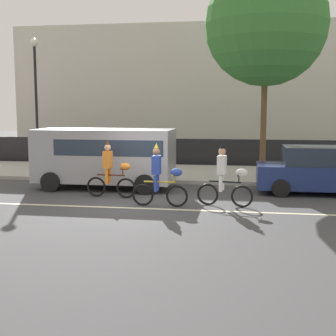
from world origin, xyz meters
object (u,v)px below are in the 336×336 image
parked_van_grey (107,154)px  street_lamp_post (36,84)px  pedestrian_onlooker (87,147)px  parade_cyclist_orange (111,172)px  parade_cyclist_zebra (225,179)px  parked_car_navy (316,171)px  parade_cyclist_cobalt (160,179)px

parked_van_grey → street_lamp_post: size_ratio=0.85×
parked_van_grey → pedestrian_onlooker: bearing=115.6°
pedestrian_onlooker → parade_cyclist_orange: bearing=-65.5°
parade_cyclist_zebra → parked_car_navy: parade_cyclist_zebra is taller
parade_cyclist_orange → parade_cyclist_zebra: (3.78, -0.82, 0.00)m
parked_van_grey → parade_cyclist_zebra: bearing=-29.5°
parade_cyclist_zebra → pedestrian_onlooker: 10.63m
parade_cyclist_zebra → parade_cyclist_orange: bearing=167.8°
parade_cyclist_orange → parked_car_navy: parade_cyclist_orange is taller
parked_van_grey → pedestrian_onlooker: 6.06m
parade_cyclist_orange → parked_car_navy: 7.03m
parked_van_grey → parked_car_navy: size_ratio=1.22×
parade_cyclist_orange → pedestrian_onlooker: bearing=114.5°
parked_car_navy → parade_cyclist_zebra: bearing=-139.3°
parade_cyclist_zebra → parked_van_grey: 5.10m
parade_cyclist_zebra → parked_car_navy: 3.99m
street_lamp_post → parade_cyclist_cobalt: bearing=-43.5°
pedestrian_onlooker → parked_car_navy: bearing=-28.1°
parked_van_grey → pedestrian_onlooker: (-2.61, 5.46, -0.27)m
parade_cyclist_zebra → street_lamp_post: street_lamp_post is taller
street_lamp_post → parade_cyclist_orange: bearing=-46.9°
parade_cyclist_cobalt → parade_cyclist_zebra: size_ratio=1.00×
parade_cyclist_cobalt → street_lamp_post: (-6.84, 6.48, 3.15)m
parked_car_navy → parade_cyclist_orange: bearing=-165.3°
parked_van_grey → parked_car_navy: parked_van_grey is taller
parade_cyclist_cobalt → parked_van_grey: size_ratio=0.38×
parade_cyclist_zebra → parked_van_grey: (-4.42, 2.50, 0.44)m
parade_cyclist_orange → street_lamp_post: 7.96m
street_lamp_post → pedestrian_onlooker: size_ratio=3.62×
parade_cyclist_zebra → parked_car_navy: (3.02, 2.60, -0.06)m
parade_cyclist_orange → parade_cyclist_zebra: size_ratio=1.00×
parade_cyclist_zebra → pedestrian_onlooker: parade_cyclist_zebra is taller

